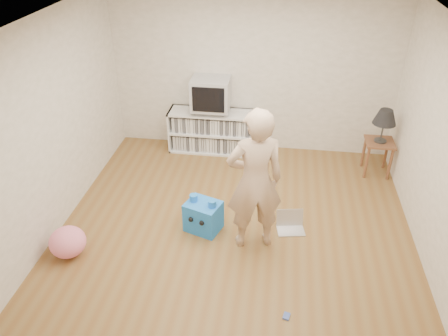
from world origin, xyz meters
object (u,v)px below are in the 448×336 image
Objects in this scene: table_lamp at (385,118)px; plush_pink at (68,242)px; media_unit at (212,131)px; dvd_deck at (211,110)px; laptop at (290,224)px; side_table at (378,149)px; crt_tv at (211,93)px; plush_blue at (203,216)px; person at (255,181)px.

table_lamp reaches higher than plush_pink.
media_unit is 2.72× the size of table_lamp.
dvd_deck is 1.16× the size of laptop.
side_table is 1.07× the size of table_lamp.
media_unit is 3.25× the size of plush_pink.
dvd_deck is at bearing 65.12° from plush_pink.
dvd_deck is at bearing 90.00° from crt_tv.
crt_tv reaches higher than plush_blue.
crt_tv is at bearing -90.00° from dvd_deck.
side_table is 2.04m from laptop.
plush_pink reaches higher than laptop.
media_unit is at bearing 90.00° from crt_tv.
plush_blue is at bearing 24.24° from plush_pink.
crt_tv is 2.72m from side_table.
laptop is at bearing -54.97° from crt_tv.
media_unit reaches higher than plush_pink.
dvd_deck is 0.29m from crt_tv.
plush_pink is (-1.51, -0.68, -0.03)m from plush_blue.
table_lamp is (2.63, -0.37, -0.08)m from crt_tv.
media_unit is 2.37m from laptop.
media_unit is 2.12m from plush_blue.
dvd_deck is 0.75× the size of crt_tv.
person reaches higher than plush_blue.
plush_pink is at bearing -136.44° from plush_blue.
person is 3.55× the size of plush_blue.
table_lamp is 1.33× the size of laptop.
dvd_deck is at bearing 115.64° from plush_blue.
crt_tv is 1.09× the size of side_table.
media_unit is at bearing 115.60° from plush_blue.
table_lamp is at bearing 0.00° from side_table.
plush_pink is (-3.91, -2.40, -0.76)m from table_lamp.
side_table is (2.63, -0.39, 0.07)m from media_unit.
media_unit is 2.55× the size of side_table.
table_lamp is at bearing -7.95° from crt_tv.
dvd_deck is at bearing 171.98° from side_table.
laptop is (1.34, -1.93, -0.28)m from media_unit.
crt_tv is at bearing 65.09° from plush_pink.
plush_blue is at bearing -83.72° from media_unit.
plush_blue is (0.23, -2.10, -0.14)m from media_unit.
side_table is at bearing 0.00° from table_lamp.
dvd_deck is 3.10m from plush_pink.
person is 2.34m from plush_pink.
table_lamp is (2.63, -0.39, 0.59)m from media_unit.
crt_tv is 3.16m from plush_pink.
table_lamp is 2.19m from laptop.
person is 4.68× the size of laptop.
dvd_deck is at bearing -90.00° from media_unit.
plush_blue is (-1.11, -0.17, 0.14)m from laptop.
person is (-1.75, -1.88, 0.49)m from side_table.
side_table reaches higher than laptop.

